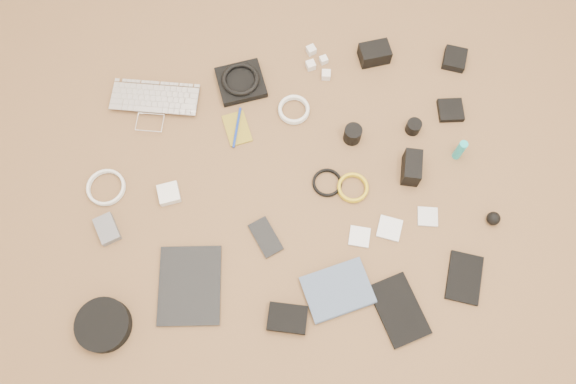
{
  "coord_description": "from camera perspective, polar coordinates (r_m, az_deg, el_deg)",
  "views": [
    {
      "loc": [
        -0.07,
        -0.69,
        1.85
      ],
      "look_at": [
        -0.02,
        -0.04,
        0.02
      ],
      "focal_mm": 35.0,
      "sensor_mm": 36.0,
      "label": 1
    }
  ],
  "objects": [
    {
      "name": "notebook_black_b",
      "position": [
        1.96,
        17.47,
        -8.31
      ],
      "size": [
        0.15,
        0.19,
        0.01
      ],
      "primitive_type": "cube",
      "rotation": [
        0.0,
        0.0,
        -0.32
      ],
      "color": "black",
      "rests_on": "ground"
    },
    {
      "name": "tablet",
      "position": [
        1.9,
        -9.94,
        -9.32
      ],
      "size": [
        0.22,
        0.28,
        0.01
      ],
      "primitive_type": "cube",
      "rotation": [
        0.0,
        0.0,
        -0.06
      ],
      "color": "black",
      "rests_on": "ground"
    },
    {
      "name": "cable_white_b",
      "position": [
        2.06,
        -17.96,
        0.39
      ],
      "size": [
        0.16,
        0.16,
        0.01
      ],
      "primitive_type": "torus",
      "rotation": [
        0.0,
        0.0,
        -0.19
      ],
      "color": "silver",
      "rests_on": "ground"
    },
    {
      "name": "charger_c",
      "position": [
        2.19,
        3.64,
        13.25
      ],
      "size": [
        0.03,
        0.03,
        0.03
      ],
      "primitive_type": "cube",
      "rotation": [
        0.0,
        0.0,
        0.32
      ],
      "color": "silver",
      "rests_on": "ground"
    },
    {
      "name": "card_reader",
      "position": [
        2.17,
        16.18,
        7.98
      ],
      "size": [
        0.09,
        0.09,
        0.02
      ],
      "primitive_type": "cube",
      "rotation": [
        0.0,
        0.0,
        -0.04
      ],
      "color": "black",
      "rests_on": "ground"
    },
    {
      "name": "cable_white_a",
      "position": [
        2.09,
        0.6,
        8.28
      ],
      "size": [
        0.14,
        0.14,
        0.01
      ],
      "primitive_type": "torus",
      "rotation": [
        0.0,
        0.0,
        -0.28
      ],
      "color": "silver",
      "rests_on": "ground"
    },
    {
      "name": "notebook_black_a",
      "position": [
        1.89,
        11.19,
        -11.66
      ],
      "size": [
        0.19,
        0.24,
        0.02
      ],
      "primitive_type": "cube",
      "rotation": [
        0.0,
        0.0,
        0.3
      ],
      "color": "black",
      "rests_on": "ground"
    },
    {
      "name": "lens_pouch",
      "position": [
        2.28,
        16.57,
        12.84
      ],
      "size": [
        0.11,
        0.11,
        0.03
      ],
      "primitive_type": "cube",
      "rotation": [
        0.0,
        0.0,
        -0.34
      ],
      "color": "black",
      "rests_on": "ground"
    },
    {
      "name": "cable_black",
      "position": [
        1.97,
        3.99,
        0.9
      ],
      "size": [
        0.11,
        0.11,
        0.01
      ],
      "primitive_type": "torus",
      "rotation": [
        0.0,
        0.0,
        0.05
      ],
      "color": "black",
      "rests_on": "ground"
    },
    {
      "name": "filter_case_mid",
      "position": [
        1.95,
        10.27,
        -3.66
      ],
      "size": [
        0.1,
        0.1,
        0.01
      ],
      "primitive_type": "cube",
      "rotation": [
        0.0,
        0.0,
        -0.36
      ],
      "color": "silver",
      "rests_on": "ground"
    },
    {
      "name": "filter_case_left",
      "position": [
        1.93,
        7.27,
        -4.52
      ],
      "size": [
        0.08,
        0.08,
        0.01
      ],
      "primitive_type": "cube",
      "rotation": [
        0.0,
        0.0,
        -0.25
      ],
      "color": "silver",
      "rests_on": "ground"
    },
    {
      "name": "headphone_pouch",
      "position": [
        2.14,
        -4.8,
        11.03
      ],
      "size": [
        0.19,
        0.19,
        0.03
      ],
      "primitive_type": "cube",
      "rotation": [
        0.0,
        0.0,
        0.18
      ],
      "color": "black",
      "rests_on": "ground"
    },
    {
      "name": "charger_a",
      "position": [
        2.18,
        2.31,
        12.74
      ],
      "size": [
        0.04,
        0.04,
        0.03
      ],
      "primitive_type": "cube",
      "rotation": [
        0.0,
        0.0,
        0.27
      ],
      "color": "silver",
      "rests_on": "ground"
    },
    {
      "name": "dslr_camera",
      "position": [
        2.21,
        8.78,
        13.73
      ],
      "size": [
        0.12,
        0.09,
        0.06
      ],
      "primitive_type": "cube",
      "rotation": [
        0.0,
        0.0,
        0.15
      ],
      "color": "black",
      "rests_on": "ground"
    },
    {
      "name": "phone",
      "position": [
        1.91,
        -2.28,
        -4.61
      ],
      "size": [
        0.12,
        0.15,
        0.01
      ],
      "primitive_type": "cube",
      "rotation": [
        0.0,
        0.0,
        0.43
      ],
      "color": "black",
      "rests_on": "ground"
    },
    {
      "name": "pen_blue",
      "position": [
        2.06,
        -5.21,
        6.55
      ],
      "size": [
        0.04,
        0.16,
        0.01
      ],
      "primitive_type": "cylinder",
      "rotation": [
        1.57,
        0.0,
        -0.21
      ],
      "color": "#122E99",
      "rests_on": "notebook_olive"
    },
    {
      "name": "drive_case",
      "position": [
        1.85,
        -0.06,
        -12.7
      ],
      "size": [
        0.14,
        0.11,
        0.03
      ],
      "primitive_type": "cube",
      "rotation": [
        0.0,
        0.0,
        -0.2
      ],
      "color": "black",
      "rests_on": "ground"
    },
    {
      "name": "cable_yellow",
      "position": [
        1.97,
        6.58,
        0.38
      ],
      "size": [
        0.14,
        0.14,
        0.01
      ],
      "primitive_type": "torus",
      "rotation": [
        0.0,
        0.0,
        0.4
      ],
      "color": "gold",
      "rests_on": "ground"
    },
    {
      "name": "paperback",
      "position": [
        1.86,
        5.96,
        -12.19
      ],
      "size": [
        0.25,
        0.21,
        0.02
      ],
      "primitive_type": "imported",
      "rotation": [
        0.0,
        0.0,
        1.82
      ],
      "color": "#435571",
      "rests_on": "ground"
    },
    {
      "name": "headphones",
      "position": [
        2.12,
        -4.85,
        11.36
      ],
      "size": [
        0.14,
        0.14,
        0.02
      ],
      "primitive_type": "torus",
      "rotation": [
        0.0,
        0.0,
        0.03
      ],
      "color": "black",
      "rests_on": "headphone_pouch"
    },
    {
      "name": "headphone_case",
      "position": [
        1.93,
        -18.24,
        -12.71
      ],
      "size": [
        0.22,
        0.22,
        0.05
      ],
      "primitive_type": "cylinder",
      "rotation": [
        0.0,
        0.0,
        0.32
      ],
      "color": "black",
      "rests_on": "ground"
    },
    {
      "name": "laptop",
      "position": [
        2.14,
        -13.54,
        8.16
      ],
      "size": [
        0.36,
        0.28,
        0.03
      ],
      "primitive_type": "imported",
      "rotation": [
        0.0,
        0.0,
        -0.17
      ],
      "color": "silver",
      "rests_on": "ground"
    },
    {
      "name": "lens_cleaner",
      "position": [
        2.06,
        17.06,
        4.1
      ],
      "size": [
        0.04,
        0.04,
        0.1
      ],
      "primitive_type": "cylinder",
      "rotation": [
        0.0,
        0.0,
        -0.33
      ],
      "color": "#1BABB0",
      "rests_on": "ground"
    },
    {
      "name": "air_blower",
      "position": [
        2.03,
        20.14,
        -2.53
      ],
      "size": [
        0.06,
        0.06,
        0.05
      ],
      "primitive_type": "sphere",
      "rotation": [
        0.0,
        0.0,
        -0.24
      ],
      "color": "black",
      "rests_on": "ground"
    },
    {
      "name": "charger_d",
      "position": [
        2.16,
        3.89,
        11.79
      ],
      "size": [
        0.04,
        0.04,
        0.03
      ],
      "primitive_type": "cube",
      "rotation": [
        0.0,
        0.0,
        -0.13
      ],
      "color": "silver",
      "rests_on": "ground"
    },
    {
      "name": "power_brick",
      "position": [
        1.99,
        -12.0,
        -0.16
      ],
      "size": [
        0.08,
        0.08,
        0.03
      ],
      "primitive_type": "cube",
      "rotation": [
        0.0,
        0.0,
        0.18
      ],
      "color": "silver",
      "rests_on": "ground"
    },
    {
      "name": "filter_case_right",
      "position": [
        1.99,
        14.0,
        -2.45
      ],
      "size": [
        0.08,
        0.08,
        0.01
      ],
      "primitive_type": "cube",
      "rotation": [
        0.0,
        0.0,
        -0.15
      ],
      "color": "silver",
      "rests_on": "ground"
    },
    {
      "name": "lens_b",
      "position": [
        2.09,
        12.62,
        6.49
      ],
      "size": [
        0.06,
        0.06,
        0.05
      ],
      "primitive_type": "cylinder",
      "rotation": [
        0.0,
        0.0,
        0.16
      ],
      "color": "black",
      "rests_on": "ground"
    },
    {
      "name": "charger_b",
      "position": [
        2.21,
        2.36,
        14.21
      ],
      "size": [
        0.04,
        0.04,
        0.03
      ],
      "primitive_type": "cube",
      "rotation": [
        0.0,
        0.0,
        0.39
      ],
      "color": "silver",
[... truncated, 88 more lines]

